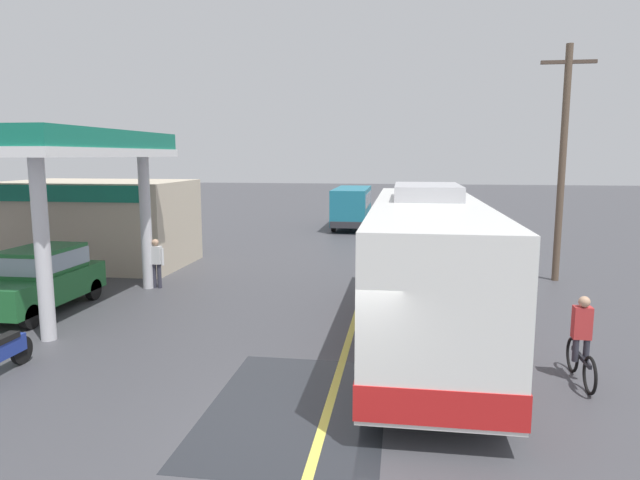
% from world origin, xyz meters
% --- Properties ---
extents(ground, '(120.00, 120.00, 0.00)m').
position_xyz_m(ground, '(0.00, 20.00, 0.00)').
color(ground, '#424247').
extents(lane_divider_stripe, '(0.16, 50.00, 0.01)m').
position_xyz_m(lane_divider_stripe, '(0.00, 15.00, 0.00)').
color(lane_divider_stripe, '#D8CC4C').
rests_on(lane_divider_stripe, ground).
extents(wet_puddle_patch, '(3.09, 4.70, 0.01)m').
position_xyz_m(wet_puddle_patch, '(-0.56, 0.82, 0.00)').
color(wet_puddle_patch, '#26282D').
rests_on(wet_puddle_patch, ground).
extents(coach_bus_main, '(2.60, 11.04, 3.69)m').
position_xyz_m(coach_bus_main, '(1.82, 4.98, 1.72)').
color(coach_bus_main, white).
rests_on(coach_bus_main, ground).
extents(gas_station_roadside, '(9.10, 11.95, 5.10)m').
position_xyz_m(gas_station_roadside, '(-10.87, 10.47, 2.63)').
color(gas_station_roadside, '#147259').
rests_on(gas_station_roadside, ground).
extents(car_at_pump, '(1.70, 4.20, 1.82)m').
position_xyz_m(car_at_pump, '(-8.92, 5.87, 1.01)').
color(car_at_pump, '#1E602D').
rests_on(car_at_pump, ground).
extents(minibus_opposing_lane, '(2.04, 6.13, 2.44)m').
position_xyz_m(minibus_opposing_lane, '(-1.86, 25.73, 1.47)').
color(minibus_opposing_lane, teal).
rests_on(minibus_opposing_lane, ground).
extents(cyclist_on_shoulder, '(0.34, 1.82, 1.72)m').
position_xyz_m(cyclist_on_shoulder, '(4.73, 2.79, 0.78)').
color(cyclist_on_shoulder, black).
rests_on(cyclist_on_shoulder, ground).
extents(motorcycle_parked_forecourt, '(0.55, 1.80, 0.92)m').
position_xyz_m(motorcycle_parked_forecourt, '(-6.75, 1.45, 0.44)').
color(motorcycle_parked_forecourt, black).
rests_on(motorcycle_parked_forecourt, ground).
extents(pedestrian_near_pump, '(0.55, 0.22, 1.66)m').
position_xyz_m(pedestrian_near_pump, '(-6.89, 9.01, 0.93)').
color(pedestrian_near_pump, '#33333F').
rests_on(pedestrian_near_pump, ground).
extents(car_trailing_behind_bus, '(1.70, 4.20, 1.82)m').
position_xyz_m(car_trailing_behind_bus, '(2.52, 23.11, 1.01)').
color(car_trailing_behind_bus, '#B2B2B7').
rests_on(car_trailing_behind_bus, ground).
extents(utility_pole_roadside, '(1.80, 0.24, 8.12)m').
position_xyz_m(utility_pole_roadside, '(6.65, 12.20, 4.24)').
color(utility_pole_roadside, brown).
rests_on(utility_pole_roadside, ground).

